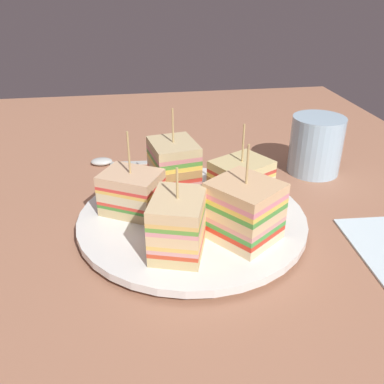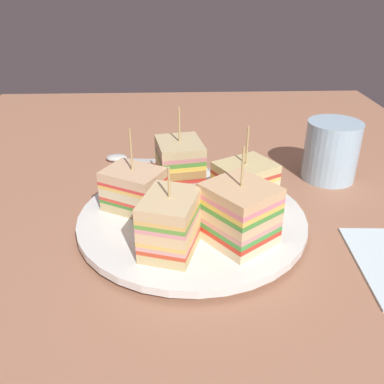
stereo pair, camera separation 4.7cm
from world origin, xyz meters
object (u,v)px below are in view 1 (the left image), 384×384
Objects in this scene: sandwich_wedge_0 at (132,192)px; sandwich_wedge_1 at (178,225)px; sandwich_wedge_4 at (174,166)px; drinking_glass at (315,149)px; sandwich_wedge_3 at (241,181)px; sandwich_wedge_2 at (244,211)px; plate at (192,219)px; spoon at (115,162)px; chip_pile at (191,214)px.

sandwich_wedge_0 reaches higher than sandwich_wedge_1.
sandwich_wedge_4 is (-4.90, 5.43, 0.76)cm from sandwich_wedge_0.
sandwich_wedge_1 is at bearing -50.07° from drinking_glass.
sandwich_wedge_1 is 13.52cm from sandwich_wedge_4.
sandwich_wedge_4 reaches higher than sandwich_wedge_3.
sandwich_wedge_4 is at bearing -11.31° from sandwich_wedge_2.
plate is 23.82cm from drinking_glass.
sandwich_wedge_0 is at bearing 43.95° from sandwich_wedge_1.
sandwich_wedge_0 is (-1.99, -6.70, 3.07)cm from plate.
sandwich_wedge_2 is 28.73cm from spoon.
sandwich_wedge_2 is 0.73× the size of spoon.
sandwich_wedge_0 is 0.94× the size of sandwich_wedge_2.
sandwich_wedge_1 is 0.87× the size of sandwich_wedge_2.
plate is 7.69cm from sandwich_wedge_3.
sandwich_wedge_1 reaches higher than drinking_glass.
chip_pile is at bearing -57.03° from drinking_glass.
plate is 21.61cm from spoon.
sandwich_wedge_0 is 18.14cm from spoon.
plate is at bearing 118.87° from spoon.
chip_pile is (2.95, 6.39, -1.72)cm from sandwich_wedge_0.
sandwich_wedge_3 reaches higher than sandwich_wedge_1.
sandwich_wedge_1 is at bearing -20.08° from plate.
sandwich_wedge_2 is at bearing 48.51° from sandwich_wedge_3.
chip_pile is (3.75, -6.73, -1.83)cm from sandwich_wedge_3.
sandwich_wedge_3 reaches higher than plate.
plate is at bearing -58.57° from drinking_glass.
sandwich_wedge_1 is at bearing 17.72° from sandwich_wedge_3.
sandwich_wedge_1 reaches higher than chip_pile.
chip_pile is (-4.29, -4.95, -2.45)cm from sandwich_wedge_2.
chip_pile is at bearing -3.12° from sandwich_wedge_4.
sandwich_wedge_4 is at bearing -57.05° from sandwich_wedge_3.
plate is 2.68× the size of sandwich_wedge_0.
sandwich_wedge_0 is at bearing 20.17° from sandwich_wedge_2.
spoon is 1.71× the size of drinking_glass.
sandwich_wedge_4 is at bearing 71.22° from sandwich_wedge_0.
sandwich_wedge_3 is at bearing 119.16° from chip_pile.
chip_pile reaches higher than plate.
chip_pile is (7.85, 0.96, -2.48)cm from sandwich_wedge_4.
sandwich_wedge_2 is (-1.32, 7.04, 0.18)cm from sandwich_wedge_1.
drinking_glass is (-10.35, 26.91, -0.44)cm from sandwich_wedge_0.
sandwich_wedge_0 is at bearing -68.95° from drinking_glass.
sandwich_wedge_1 is 1.21× the size of chip_pile.
sandwich_wedge_0 reaches higher than sandwich_wedge_3.
sandwich_wedge_0 reaches higher than plate.
sandwich_wedge_2 is 1.38× the size of chip_pile.
sandwich_wedge_3 is at bearing 136.70° from spoon.
plate is 2.71× the size of sandwich_wedge_3.
spoon is at bearing -156.94° from chip_pile.
sandwich_wedge_1 is 29.50cm from drinking_glass.
sandwich_wedge_1 reaches higher than plate.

